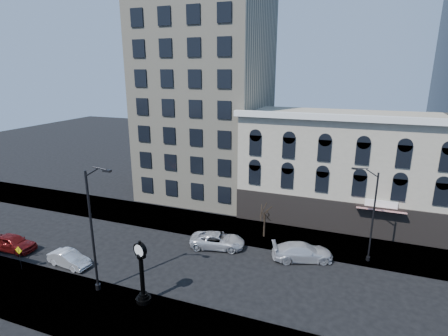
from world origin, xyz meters
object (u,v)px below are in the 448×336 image
at_px(warning_sign, 19,254).
at_px(car_near_a, 13,243).
at_px(street_lamp_near, 96,198).
at_px(street_clock, 142,274).
at_px(car_near_b, 69,259).

bearing_deg(warning_sign, car_near_a, 147.31).
relative_size(street_lamp_near, warning_sign, 4.73).
distance_m(street_clock, car_near_a, 16.29).
distance_m(street_clock, warning_sign, 12.24).
bearing_deg(street_clock, car_near_a, -173.01).
xyz_separation_m(car_near_a, car_near_b, (7.10, -0.27, -0.12)).
distance_m(street_lamp_near, car_near_b, 9.32).
relative_size(street_clock, street_lamp_near, 0.48).
xyz_separation_m(street_clock, car_near_a, (-16.04, 2.35, -1.57)).
xyz_separation_m(street_lamp_near, car_near_b, (-5.56, 2.07, -7.18)).
bearing_deg(warning_sign, street_clock, -1.11).
distance_m(warning_sign, car_near_a, 4.56).
bearing_deg(street_clock, warning_sign, -164.69).
xyz_separation_m(warning_sign, car_near_a, (-3.82, 2.35, -0.82)).
xyz_separation_m(street_lamp_near, warning_sign, (-8.84, -0.00, -6.24)).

